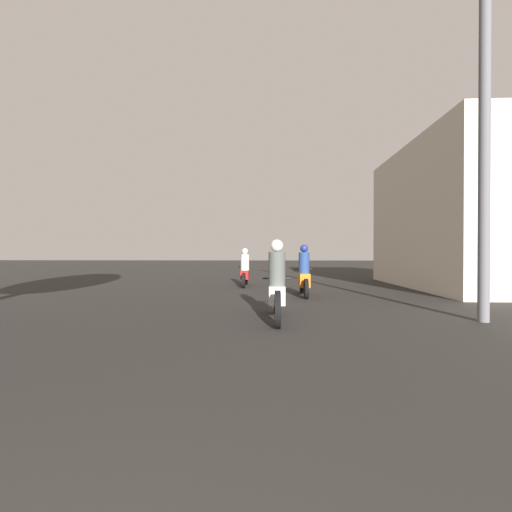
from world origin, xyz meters
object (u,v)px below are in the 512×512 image
motorcycle_white (277,288)px  utility_pole_near (485,117)px  motorcycle_orange (304,276)px  motorcycle_red (245,271)px  building_right_near (483,216)px

motorcycle_white → utility_pole_near: 5.05m
motorcycle_orange → motorcycle_red: (-2.00, 2.96, -0.02)m
motorcycle_red → utility_pole_near: bearing=-48.0°
motorcycle_white → motorcycle_orange: size_ratio=1.07×
building_right_near → motorcycle_orange: bearing=-158.1°
motorcycle_orange → motorcycle_white: bearing=-100.5°
motorcycle_orange → motorcycle_red: bearing=126.8°
motorcycle_orange → motorcycle_red: 3.57m
motorcycle_white → utility_pole_near: utility_pole_near is taller
motorcycle_white → motorcycle_red: 6.82m
motorcycle_red → building_right_near: building_right_near is taller
motorcycle_orange → motorcycle_red: size_ratio=0.95×
motorcycle_orange → utility_pole_near: utility_pole_near is taller
motorcycle_red → utility_pole_near: 8.98m
motorcycle_white → building_right_near: building_right_near is taller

